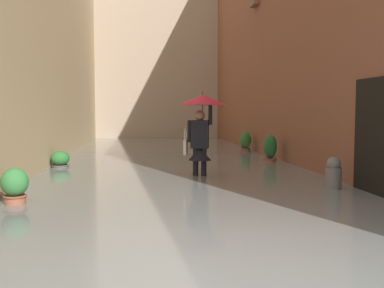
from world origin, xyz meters
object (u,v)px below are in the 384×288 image
potted_plant_mid_left (270,152)px  mooring_bollard (333,179)px  potted_plant_near_right (15,190)px  potted_plant_near_left (246,144)px  potted_plant_far_right (60,163)px  person_wading (201,119)px

potted_plant_mid_left → mooring_bollard: potted_plant_mid_left is taller
potted_plant_near_right → potted_plant_near_left: bearing=-124.1°
potted_plant_far_right → potted_plant_near_left: bearing=-146.3°
potted_plant_near_right → potted_plant_mid_left: size_ratio=0.80×
potted_plant_mid_left → mooring_bollard: size_ratio=1.21×
person_wading → potted_plant_far_right: size_ratio=3.27×
potted_plant_near_left → mooring_bollard: (0.14, 7.46, -0.07)m
potted_plant_far_right → potted_plant_mid_left: 5.63m
potted_plant_near_right → potted_plant_mid_left: (-5.50, -5.03, 0.06)m
potted_plant_near_right → potted_plant_mid_left: 7.45m
potted_plant_far_right → potted_plant_near_left: size_ratio=0.70×
potted_plant_near_left → potted_plant_mid_left: size_ratio=0.93×
person_wading → mooring_bollard: (-2.19, 1.85, -1.05)m
person_wading → mooring_bollard: size_ratio=2.58×
person_wading → potted_plant_near_left: (-2.33, -5.61, -0.98)m
potted_plant_near_right → mooring_bollard: 5.47m
potted_plant_far_right → potted_plant_near_left: 6.80m
person_wading → potted_plant_near_right: (3.22, 2.60, -1.02)m
person_wading → potted_plant_near_left: person_wading is taller
potted_plant_near_right → potted_plant_mid_left: bearing=-137.5°
potted_plant_near_right → person_wading: bearing=-141.1°
potted_plant_near_left → potted_plant_far_right: bearing=33.7°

